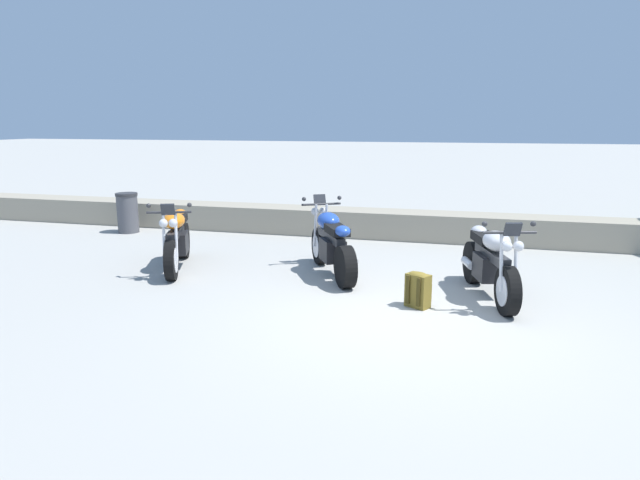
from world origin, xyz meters
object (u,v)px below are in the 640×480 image
(motorcycle_orange_near_left, at_px, (176,239))
(motorcycle_blue_centre, at_px, (331,244))
(motorcycle_silver_far_right, at_px, (491,263))
(trash_bin, at_px, (128,213))
(rider_backpack, at_px, (418,289))

(motorcycle_orange_near_left, height_order, motorcycle_blue_centre, same)
(motorcycle_orange_near_left, relative_size, motorcycle_blue_centre, 1.06)
(motorcycle_silver_far_right, bearing_deg, trash_bin, 159.75)
(motorcycle_blue_centre, height_order, motorcycle_silver_far_right, same)
(rider_backpack, relative_size, trash_bin, 0.55)
(motorcycle_orange_near_left, distance_m, trash_bin, 3.55)
(motorcycle_silver_far_right, distance_m, trash_bin, 7.94)
(trash_bin, bearing_deg, motorcycle_silver_far_right, -20.25)
(motorcycle_silver_far_right, xyz_separation_m, trash_bin, (-7.45, 2.75, -0.05))
(motorcycle_orange_near_left, height_order, rider_backpack, motorcycle_orange_near_left)
(rider_backpack, bearing_deg, motorcycle_orange_near_left, 166.87)
(motorcycle_orange_near_left, relative_size, motorcycle_silver_far_right, 0.97)
(motorcycle_blue_centre, distance_m, motorcycle_silver_far_right, 2.44)
(motorcycle_silver_far_right, relative_size, trash_bin, 2.35)
(motorcycle_silver_far_right, xyz_separation_m, rider_backpack, (-0.90, -0.65, -0.24))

